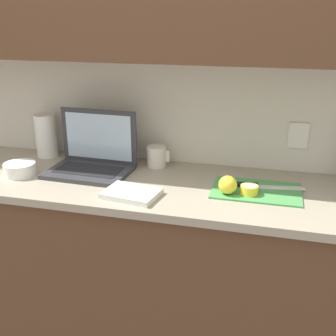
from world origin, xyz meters
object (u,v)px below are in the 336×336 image
object	(u,v)px
knife	(255,185)
lemon_whole_beside	(228,185)
paper_towel_roll	(46,135)
measuring_cup	(157,156)
bowl_white	(20,169)
lemon_half_cut	(249,190)
cutting_board	(256,191)
laptop	(93,157)

from	to	relation	value
knife	lemon_whole_beside	xyz separation A→B (m)	(-0.11, -0.10, 0.03)
paper_towel_roll	lemon_whole_beside	bearing A→B (deg)	-15.72
measuring_cup	paper_towel_roll	world-z (taller)	paper_towel_roll
knife	bowl_white	size ratio (longest dim) A/B	2.12
bowl_white	measuring_cup	bearing A→B (deg)	25.20
lemon_whole_beside	paper_towel_roll	bearing A→B (deg)	164.28
lemon_half_cut	lemon_whole_beside	size ratio (longest dim) A/B	0.96
cutting_board	knife	world-z (taller)	knife
laptop	paper_towel_roll	world-z (taller)	laptop
laptop	lemon_half_cut	xyz separation A→B (m)	(0.75, -0.12, -0.04)
bowl_white	laptop	bearing A→B (deg)	25.45
lemon_half_cut	measuring_cup	xyz separation A→B (m)	(-0.47, 0.25, 0.02)
laptop	lemon_whole_beside	bearing A→B (deg)	-9.65
laptop	lemon_half_cut	bearing A→B (deg)	-6.94
lemon_whole_beside	measuring_cup	size ratio (longest dim) A/B	0.68
knife	measuring_cup	distance (m)	0.52
cutting_board	paper_towel_roll	xyz separation A→B (m)	(-1.09, 0.21, 0.11)
lemon_whole_beside	knife	bearing A→B (deg)	42.18
laptop	cutting_board	distance (m)	0.78
lemon_whole_beside	measuring_cup	world-z (taller)	measuring_cup
laptop	lemon_half_cut	size ratio (longest dim) A/B	5.30
lemon_whole_beside	bowl_white	bearing A→B (deg)	-179.46
knife	lemon_half_cut	distance (m)	0.08
laptop	measuring_cup	size ratio (longest dim) A/B	3.43
lemon_half_cut	knife	bearing A→B (deg)	76.14
lemon_half_cut	bowl_white	size ratio (longest dim) A/B	0.51
knife	lemon_whole_beside	bearing A→B (deg)	-146.77
knife	paper_towel_roll	distance (m)	1.10
lemon_whole_beside	cutting_board	bearing A→B (deg)	30.71
cutting_board	lemon_whole_beside	size ratio (longest dim) A/B	4.81
cutting_board	measuring_cup	world-z (taller)	measuring_cup
cutting_board	lemon_whole_beside	xyz separation A→B (m)	(-0.12, -0.07, 0.04)
cutting_board	lemon_whole_beside	distance (m)	0.14
cutting_board	lemon_half_cut	size ratio (longest dim) A/B	5.02
knife	measuring_cup	xyz separation A→B (m)	(-0.49, 0.17, 0.04)
knife	cutting_board	bearing A→B (deg)	-82.19
knife	paper_towel_roll	size ratio (longest dim) A/B	1.39
lemon_half_cut	bowl_white	bearing A→B (deg)	-178.50
cutting_board	measuring_cup	size ratio (longest dim) A/B	3.25
lemon_whole_beside	paper_towel_roll	size ratio (longest dim) A/B	0.35
lemon_whole_beside	measuring_cup	distance (m)	0.46
cutting_board	paper_towel_roll	world-z (taller)	paper_towel_roll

